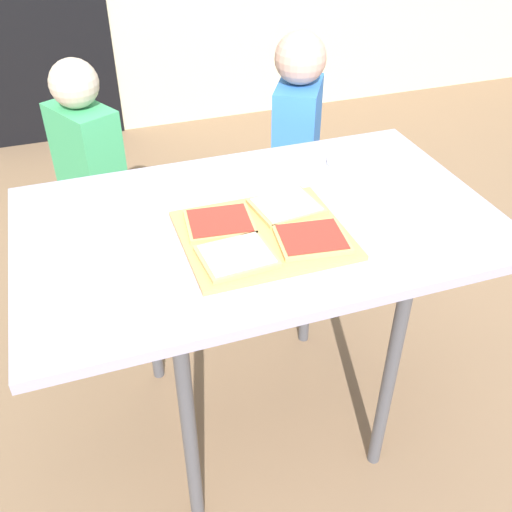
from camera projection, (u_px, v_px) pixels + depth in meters
The scene contains 10 objects.
ground_plane at pixel (258, 413), 1.88m from camera, with size 16.00×16.00×0.00m, color #836449.
dining_table at pixel (259, 241), 1.48m from camera, with size 1.18×0.72×0.75m.
cutting_board at pixel (263, 235), 1.37m from camera, with size 0.38×0.33×0.01m, color tan.
pizza_slice_near_right at pixel (312, 239), 1.33m from camera, with size 0.18×0.16×0.01m.
pizza_slice_far_left at pixel (220, 222), 1.39m from camera, with size 0.17×0.15×0.01m.
pizza_slice_near_left at pixel (237, 256), 1.28m from camera, with size 0.17×0.15×0.01m.
pizza_slice_far_right at pixel (286, 206), 1.45m from camera, with size 0.18×0.16×0.01m.
plate_white_right at pixel (362, 162), 1.67m from camera, with size 0.20×0.20×0.01m, color white.
child_left at pixel (93, 182), 2.00m from camera, with size 0.23×0.28×0.97m.
child_right at pixel (296, 157), 2.07m from camera, with size 0.24×0.28×1.02m.
Camera 1 is at (-0.40, -1.14, 1.53)m, focal length 40.78 mm.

